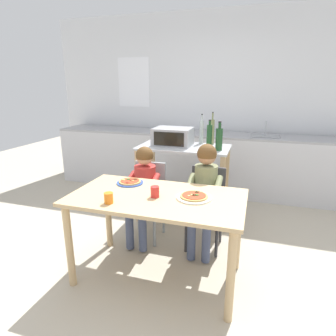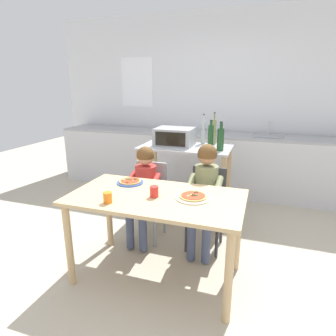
{
  "view_description": "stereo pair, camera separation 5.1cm",
  "coord_description": "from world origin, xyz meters",
  "px_view_note": "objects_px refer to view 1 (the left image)",
  "views": [
    {
      "loc": [
        0.73,
        -2.03,
        1.62
      ],
      "look_at": [
        0.0,
        0.3,
        0.9
      ],
      "focal_mm": 30.67,
      "sensor_mm": 36.0,
      "label": 1
    },
    {
      "loc": [
        0.78,
        -2.02,
        1.62
      ],
      "look_at": [
        0.0,
        0.3,
        0.9
      ],
      "focal_mm": 30.67,
      "sensor_mm": 36.0,
      "label": 2
    }
  ],
  "objects_px": {
    "bottle_clear_vinegar": "(219,138)",
    "dining_chair_left": "(148,195)",
    "pizza_plate_blue_rimmed": "(130,182)",
    "drinking_cup_orange": "(109,198)",
    "drinking_cup_red": "(155,192)",
    "bottle_slim_sauce": "(209,137)",
    "bottle_dark_olive_oil": "(219,139)",
    "bottle_squat_spirits": "(201,132)",
    "kitchen_island_cart": "(184,171)",
    "dining_table": "(157,208)",
    "child_in_olive_shirt": "(205,187)",
    "dining_chair_right": "(206,202)",
    "bottle_brown_beer": "(212,132)",
    "pizza_plate_white": "(194,197)",
    "child_in_red_shirt": "(143,184)",
    "toaster_oven": "(173,137)"
  },
  "relations": [
    {
      "from": "bottle_clear_vinegar",
      "to": "dining_chair_left",
      "type": "height_order",
      "value": "bottle_clear_vinegar"
    },
    {
      "from": "dining_chair_left",
      "to": "child_in_red_shirt",
      "type": "bearing_deg",
      "value": -90.0
    },
    {
      "from": "bottle_squat_spirits",
      "to": "bottle_slim_sauce",
      "type": "bearing_deg",
      "value": -66.1
    },
    {
      "from": "bottle_brown_beer",
      "to": "pizza_plate_white",
      "type": "bearing_deg",
      "value": -86.46
    },
    {
      "from": "toaster_oven",
      "to": "child_in_olive_shirt",
      "type": "distance_m",
      "value": 0.93
    },
    {
      "from": "bottle_brown_beer",
      "to": "pizza_plate_blue_rimmed",
      "type": "distance_m",
      "value": 1.34
    },
    {
      "from": "kitchen_island_cart",
      "to": "drinking_cup_orange",
      "type": "bearing_deg",
      "value": -98.63
    },
    {
      "from": "bottle_clear_vinegar",
      "to": "child_in_red_shirt",
      "type": "relative_size",
      "value": 0.27
    },
    {
      "from": "toaster_oven",
      "to": "drinking_cup_red",
      "type": "distance_m",
      "value": 1.28
    },
    {
      "from": "toaster_oven",
      "to": "pizza_plate_blue_rimmed",
      "type": "relative_size",
      "value": 1.85
    },
    {
      "from": "pizza_plate_white",
      "to": "drinking_cup_red",
      "type": "bearing_deg",
      "value": -167.37
    },
    {
      "from": "pizza_plate_blue_rimmed",
      "to": "drinking_cup_orange",
      "type": "relative_size",
      "value": 2.91
    },
    {
      "from": "bottle_squat_spirits",
      "to": "kitchen_island_cart",
      "type": "bearing_deg",
      "value": -125.5
    },
    {
      "from": "bottle_clear_vinegar",
      "to": "pizza_plate_white",
      "type": "bearing_deg",
      "value": -91.32
    },
    {
      "from": "bottle_slim_sauce",
      "to": "bottle_dark_olive_oil",
      "type": "distance_m",
      "value": 0.11
    },
    {
      "from": "bottle_clear_vinegar",
      "to": "bottle_brown_beer",
      "type": "height_order",
      "value": "bottle_brown_beer"
    },
    {
      "from": "toaster_oven",
      "to": "pizza_plate_white",
      "type": "height_order",
      "value": "toaster_oven"
    },
    {
      "from": "kitchen_island_cart",
      "to": "bottle_squat_spirits",
      "type": "relative_size",
      "value": 2.95
    },
    {
      "from": "bottle_clear_vinegar",
      "to": "dining_chair_right",
      "type": "bearing_deg",
      "value": -92.66
    },
    {
      "from": "bottle_squat_spirits",
      "to": "dining_table",
      "type": "relative_size",
      "value": 0.26
    },
    {
      "from": "bottle_slim_sauce",
      "to": "pizza_plate_blue_rimmed",
      "type": "relative_size",
      "value": 1.39
    },
    {
      "from": "bottle_squat_spirits",
      "to": "bottle_brown_beer",
      "type": "height_order",
      "value": "bottle_brown_beer"
    },
    {
      "from": "dining_table",
      "to": "child_in_red_shirt",
      "type": "distance_m",
      "value": 0.61
    },
    {
      "from": "bottle_clear_vinegar",
      "to": "child_in_red_shirt",
      "type": "distance_m",
      "value": 1.05
    },
    {
      "from": "child_in_red_shirt",
      "to": "toaster_oven",
      "type": "bearing_deg",
      "value": 80.81
    },
    {
      "from": "bottle_dark_olive_oil",
      "to": "dining_chair_right",
      "type": "height_order",
      "value": "bottle_dark_olive_oil"
    },
    {
      "from": "toaster_oven",
      "to": "bottle_slim_sauce",
      "type": "bearing_deg",
      "value": -17.38
    },
    {
      "from": "dining_chair_left",
      "to": "child_in_red_shirt",
      "type": "relative_size",
      "value": 0.81
    },
    {
      "from": "dining_table",
      "to": "child_in_olive_shirt",
      "type": "xyz_separation_m",
      "value": [
        0.3,
        0.52,
        0.04
      ]
    },
    {
      "from": "bottle_squat_spirits",
      "to": "bottle_clear_vinegar",
      "type": "distance_m",
      "value": 0.3
    },
    {
      "from": "toaster_oven",
      "to": "dining_chair_right",
      "type": "distance_m",
      "value": 0.94
    },
    {
      "from": "dining_chair_left",
      "to": "dining_chair_right",
      "type": "relative_size",
      "value": 1.0
    },
    {
      "from": "kitchen_island_cart",
      "to": "bottle_brown_beer",
      "type": "height_order",
      "value": "bottle_brown_beer"
    },
    {
      "from": "dining_chair_right",
      "to": "bottle_squat_spirits",
      "type": "bearing_deg",
      "value": 105.63
    },
    {
      "from": "bottle_dark_olive_oil",
      "to": "drinking_cup_orange",
      "type": "bearing_deg",
      "value": -115.48
    },
    {
      "from": "dining_chair_left",
      "to": "child_in_olive_shirt",
      "type": "relative_size",
      "value": 0.76
    },
    {
      "from": "dining_table",
      "to": "pizza_plate_white",
      "type": "bearing_deg",
      "value": 7.29
    },
    {
      "from": "dining_chair_right",
      "to": "bottle_clear_vinegar",
      "type": "bearing_deg",
      "value": 87.34
    },
    {
      "from": "bottle_dark_olive_oil",
      "to": "child_in_olive_shirt",
      "type": "bearing_deg",
      "value": -94.28
    },
    {
      "from": "dining_chair_right",
      "to": "pizza_plate_white",
      "type": "height_order",
      "value": "dining_chair_right"
    },
    {
      "from": "bottle_clear_vinegar",
      "to": "child_in_olive_shirt",
      "type": "bearing_deg",
      "value": -92.22
    },
    {
      "from": "dining_table",
      "to": "bottle_brown_beer",
      "type": "bearing_deg",
      "value": 81.27
    },
    {
      "from": "bottle_clear_vinegar",
      "to": "pizza_plate_white",
      "type": "xyz_separation_m",
      "value": [
        -0.03,
        -1.2,
        -0.26
      ]
    },
    {
      "from": "pizza_plate_white",
      "to": "bottle_brown_beer",
      "type": "bearing_deg",
      "value": 93.54
    },
    {
      "from": "dining_chair_right",
      "to": "bottle_brown_beer",
      "type": "bearing_deg",
      "value": 96.34
    },
    {
      "from": "drinking_cup_red",
      "to": "bottle_slim_sauce",
      "type": "bearing_deg",
      "value": 77.68
    },
    {
      "from": "toaster_oven",
      "to": "drinking_cup_red",
      "type": "relative_size",
      "value": 5.02
    },
    {
      "from": "toaster_oven",
      "to": "bottle_clear_vinegar",
      "type": "bearing_deg",
      "value": 2.84
    },
    {
      "from": "pizza_plate_white",
      "to": "bottle_slim_sauce",
      "type": "bearing_deg",
      "value": 93.54
    },
    {
      "from": "child_in_olive_shirt",
      "to": "bottle_squat_spirits",
      "type": "bearing_deg",
      "value": 103.63
    }
  ]
}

